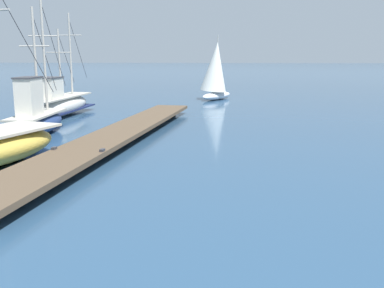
{
  "coord_description": "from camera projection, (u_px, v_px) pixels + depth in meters",
  "views": [
    {
      "loc": [
        -1.47,
        -1.03,
        3.34
      ],
      "look_at": [
        -2.33,
        8.59,
        1.4
      ],
      "focal_mm": 41.27,
      "sensor_mm": 36.0,
      "label": 1
    }
  ],
  "objects": [
    {
      "name": "fishing_boat_2",
      "position": [
        36.0,
        117.0,
        18.79
      ],
      "size": [
        1.66,
        6.26,
        5.97
      ],
      "color": "navy",
      "rests_on": "ground"
    },
    {
      "name": "floating_dock",
      "position": [
        119.0,
        133.0,
        17.22
      ],
      "size": [
        3.58,
        18.66,
        0.53
      ],
      "color": "brown",
      "rests_on": "ground"
    },
    {
      "name": "fishing_boat_1",
      "position": [
        58.0,
        104.0,
        24.46
      ],
      "size": [
        1.93,
        7.96,
        5.76
      ],
      "color": "silver",
      "rests_on": "ground"
    },
    {
      "name": "distant_sailboat",
      "position": [
        216.0,
        71.0,
        33.44
      ],
      "size": [
        2.99,
        4.05,
        4.88
      ],
      "color": "silver",
      "rests_on": "ground"
    }
  ]
}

